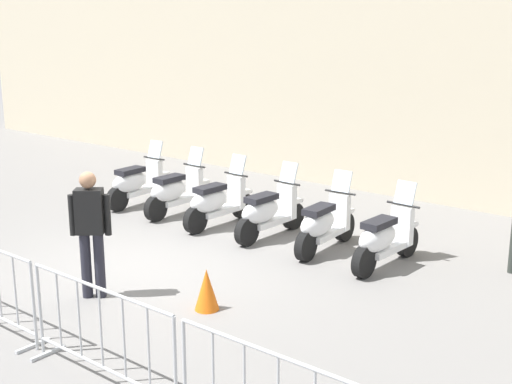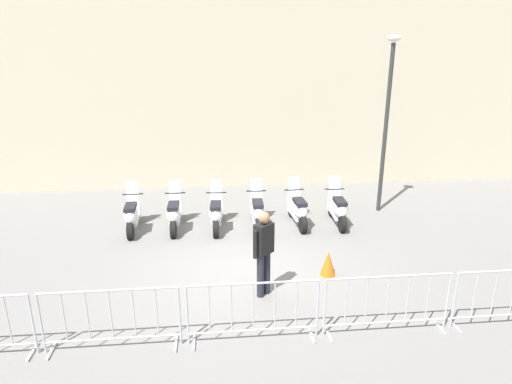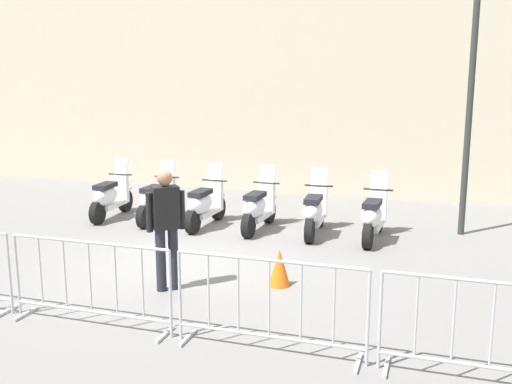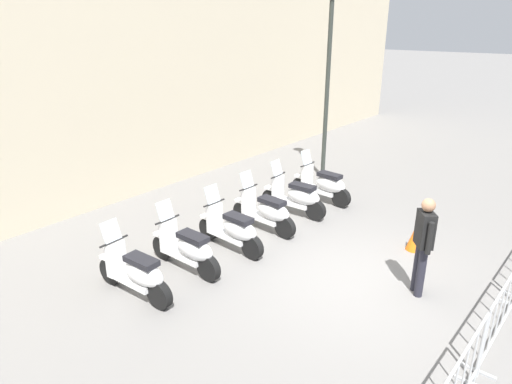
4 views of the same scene
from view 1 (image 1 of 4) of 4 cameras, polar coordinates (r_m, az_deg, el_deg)
ground_plane at (r=10.44m, az=-10.11°, el=-6.49°), size 120.00×120.00×0.00m
motorcycle_0 at (r=13.95m, az=-9.87°, el=0.73°), size 0.56×1.73×1.24m
motorcycle_1 at (r=13.14m, az=-6.65°, el=0.02°), size 0.59×1.72×1.24m
motorcycle_2 at (r=12.33m, az=-3.28°, el=-0.85°), size 0.63×1.72×1.24m
motorcycle_3 at (r=11.67m, az=0.99°, el=-1.70°), size 0.63×1.72×1.24m
motorcycle_4 at (r=11.04m, az=5.65°, el=-2.70°), size 0.56×1.73×1.24m
motorcycle_5 at (r=10.46m, az=10.61°, el=-3.84°), size 0.64×1.72×1.24m
barrier_segment_3 at (r=7.26m, az=-12.72°, el=-11.63°), size 2.14×0.68×1.07m
officer_near_row_end at (r=9.31m, az=-13.58°, el=-2.86°), size 0.48×0.38×1.73m
traffic_cone at (r=8.91m, az=-4.12°, el=-8.07°), size 0.32×0.32×0.55m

